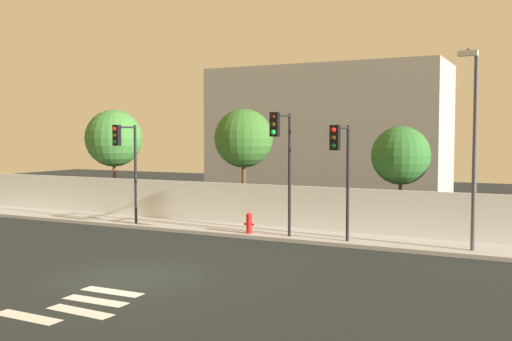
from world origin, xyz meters
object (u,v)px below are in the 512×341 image
(traffic_light_right, at_px, (125,152))
(roadside_tree_leftmost, at_px, (114,138))
(traffic_light_center, at_px, (341,157))
(roadside_tree_midright, at_px, (401,156))
(street_lamp_curbside, at_px, (474,136))
(fire_hydrant, at_px, (249,222))
(roadside_tree_midleft, at_px, (244,138))
(traffic_light_left, at_px, (282,147))

(traffic_light_right, bearing_deg, roadside_tree_leftmost, 135.41)
(traffic_light_center, distance_m, roadside_tree_midright, 3.88)
(street_lamp_curbside, bearing_deg, roadside_tree_leftmost, 170.31)
(traffic_light_right, bearing_deg, fire_hydrant, 4.31)
(traffic_light_right, height_order, roadside_tree_leftmost, roadside_tree_leftmost)
(traffic_light_center, xyz_separation_m, fire_hydrant, (-3.97, 0.48, -2.71))
(roadside_tree_leftmost, height_order, roadside_tree_midleft, roadside_tree_leftmost)
(traffic_light_right, xyz_separation_m, roadside_tree_leftmost, (-3.65, 3.60, 0.56))
(street_lamp_curbside, bearing_deg, traffic_light_center, -172.74)
(fire_hydrant, bearing_deg, roadside_tree_midright, 30.76)
(traffic_light_center, relative_size, roadside_tree_leftmost, 0.80)
(fire_hydrant, bearing_deg, traffic_light_center, -6.88)
(traffic_light_center, height_order, roadside_tree_midleft, roadside_tree_midleft)
(street_lamp_curbside, xyz_separation_m, roadside_tree_leftmost, (-17.97, 3.07, -0.16))
(roadside_tree_leftmost, xyz_separation_m, roadside_tree_midleft, (7.61, 0.00, 0.02))
(street_lamp_curbside, bearing_deg, roadside_tree_midright, 135.59)
(traffic_light_center, xyz_separation_m, roadside_tree_midright, (1.34, 3.64, -0.04))
(fire_hydrant, bearing_deg, traffic_light_left, -17.57)
(roadside_tree_midright, bearing_deg, traffic_light_right, -162.14)
(roadside_tree_midright, bearing_deg, traffic_light_center, -110.20)
(traffic_light_right, height_order, fire_hydrant, traffic_light_right)
(street_lamp_curbside, relative_size, roadside_tree_midright, 1.49)
(traffic_light_left, distance_m, street_lamp_curbside, 6.83)
(street_lamp_curbside, xyz_separation_m, roadside_tree_midright, (-3.13, 3.07, -0.82))
(fire_hydrant, relative_size, roadside_tree_leftmost, 0.16)
(traffic_light_center, height_order, traffic_light_right, traffic_light_right)
(fire_hydrant, bearing_deg, roadside_tree_midleft, 121.24)
(roadside_tree_midleft, height_order, roadside_tree_midright, roadside_tree_midleft)
(street_lamp_curbside, height_order, roadside_tree_midleft, street_lamp_curbside)
(roadside_tree_midleft, bearing_deg, street_lamp_curbside, -16.50)
(traffic_light_center, bearing_deg, roadside_tree_midleft, 148.28)
(traffic_light_center, relative_size, fire_hydrant, 5.13)
(fire_hydrant, height_order, roadside_tree_midright, roadside_tree_midright)
(roadside_tree_midleft, bearing_deg, roadside_tree_leftmost, 180.00)
(traffic_light_center, bearing_deg, traffic_light_left, -178.87)
(traffic_light_left, height_order, roadside_tree_midleft, roadside_tree_midleft)
(traffic_light_left, distance_m, roadside_tree_leftmost, 11.78)
(roadside_tree_leftmost, bearing_deg, traffic_light_left, -18.23)
(traffic_light_left, height_order, roadside_tree_leftmost, roadside_tree_leftmost)
(traffic_light_center, xyz_separation_m, street_lamp_curbside, (4.47, 0.57, 0.77))
(traffic_light_right, height_order, roadside_tree_midleft, roadside_tree_midleft)
(roadside_tree_midright, bearing_deg, street_lamp_curbside, -44.41)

